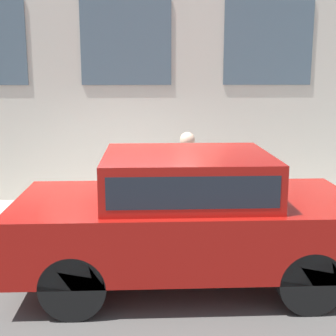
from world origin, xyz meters
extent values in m
plane|color=#514F4C|center=(0.00, 0.00, 0.00)|extent=(80.00, 80.00, 0.00)
cube|color=#B2ADA3|center=(1.25, 0.00, 0.07)|extent=(2.51, 60.00, 0.14)
cube|color=#4C6070|center=(2.49, -2.82, 3.32)|extent=(0.03, 1.78, 1.64)
cube|color=#4C6070|center=(2.49, 0.00, 3.32)|extent=(0.03, 1.78, 1.64)
cylinder|color=gray|center=(0.41, -0.40, 0.16)|extent=(0.37, 0.37, 0.04)
cylinder|color=gray|center=(0.41, -0.40, 0.45)|extent=(0.27, 0.27, 0.62)
sphere|color=slate|center=(0.41, -0.40, 0.76)|extent=(0.28, 0.28, 0.28)
cylinder|color=black|center=(0.41, -0.40, 0.85)|extent=(0.09, 0.09, 0.11)
cylinder|color=gray|center=(0.41, -0.58, 0.53)|extent=(0.09, 0.10, 0.09)
cylinder|color=gray|center=(0.41, -0.21, 0.53)|extent=(0.09, 0.10, 0.09)
cylinder|color=navy|center=(0.83, -1.08, 0.53)|extent=(0.11, 0.11, 0.77)
cylinder|color=navy|center=(0.99, -1.08, 0.53)|extent=(0.11, 0.11, 0.77)
cube|color=white|center=(0.91, -1.08, 1.20)|extent=(0.21, 0.14, 0.58)
cylinder|color=white|center=(0.76, -1.08, 1.21)|extent=(0.09, 0.09, 0.55)
cylinder|color=white|center=(1.06, -1.08, 1.21)|extent=(0.09, 0.09, 0.55)
sphere|color=beige|center=(0.91, -1.08, 1.62)|extent=(0.26, 0.26, 0.26)
cylinder|color=black|center=(-2.06, 0.46, 0.38)|extent=(0.24, 0.76, 0.76)
cylinder|color=black|center=(-0.29, 0.46, 0.38)|extent=(0.24, 0.76, 0.76)
cylinder|color=black|center=(-2.06, -2.25, 0.38)|extent=(0.24, 0.76, 0.76)
cylinder|color=black|center=(-0.29, -2.25, 0.38)|extent=(0.24, 0.76, 0.76)
cube|color=#A5140F|center=(-1.18, -0.90, 0.77)|extent=(2.01, 4.36, 0.78)
cube|color=#A5140F|center=(-1.18, -0.90, 1.45)|extent=(1.77, 2.09, 0.58)
cube|color=#1E232D|center=(-1.18, -0.90, 1.45)|extent=(1.78, 1.93, 0.37)
camera|label=1|loc=(-6.99, -0.39, 2.74)|focal=50.00mm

